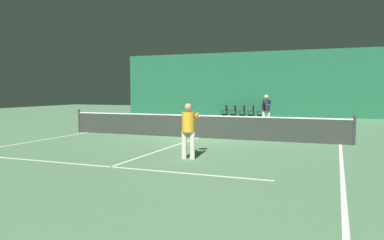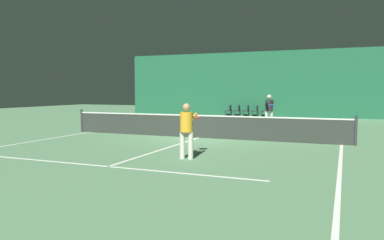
% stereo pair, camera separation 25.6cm
% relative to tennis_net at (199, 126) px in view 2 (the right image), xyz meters
% --- Properties ---
extents(ground_plane, '(60.00, 60.00, 0.00)m').
position_rel_tennis_net_xyz_m(ground_plane, '(0.00, 0.00, -0.51)').
color(ground_plane, '#56845B').
extents(backdrop_curtain, '(23.00, 0.12, 4.94)m').
position_rel_tennis_net_xyz_m(backdrop_curtain, '(0.00, 14.19, 1.96)').
color(backdrop_curtain, '#1E5B3D').
rests_on(backdrop_curtain, ground).
extents(court_line_baseline_far, '(11.00, 0.10, 0.00)m').
position_rel_tennis_net_xyz_m(court_line_baseline_far, '(0.00, 11.90, -0.51)').
color(court_line_baseline_far, white).
rests_on(court_line_baseline_far, ground).
extents(court_line_service_far, '(8.25, 0.10, 0.00)m').
position_rel_tennis_net_xyz_m(court_line_service_far, '(0.00, 6.40, -0.51)').
color(court_line_service_far, white).
rests_on(court_line_service_far, ground).
extents(court_line_service_near, '(8.25, 0.10, 0.00)m').
position_rel_tennis_net_xyz_m(court_line_service_near, '(0.00, -6.40, -0.51)').
color(court_line_service_near, white).
rests_on(court_line_service_near, ground).
extents(court_line_sideline_left, '(0.10, 23.80, 0.00)m').
position_rel_tennis_net_xyz_m(court_line_sideline_left, '(-5.50, 0.00, -0.51)').
color(court_line_sideline_left, white).
rests_on(court_line_sideline_left, ground).
extents(court_line_sideline_right, '(0.10, 23.80, 0.00)m').
position_rel_tennis_net_xyz_m(court_line_sideline_right, '(5.50, 0.00, -0.51)').
color(court_line_sideline_right, white).
rests_on(court_line_sideline_right, ground).
extents(court_line_centre, '(0.10, 12.80, 0.00)m').
position_rel_tennis_net_xyz_m(court_line_centre, '(0.00, 0.00, -0.51)').
color(court_line_centre, white).
rests_on(court_line_centre, ground).
extents(tennis_net, '(12.00, 0.10, 1.07)m').
position_rel_tennis_net_xyz_m(tennis_net, '(0.00, 0.00, 0.00)').
color(tennis_net, '#2D332D').
rests_on(tennis_net, ground).
extents(player_near, '(0.50, 1.34, 1.59)m').
position_rel_tennis_net_xyz_m(player_near, '(1.42, -4.59, 0.41)').
color(player_near, beige).
rests_on(player_near, ground).
extents(player_far, '(0.77, 1.43, 1.74)m').
position_rel_tennis_net_xyz_m(player_far, '(1.78, 5.92, 0.50)').
color(player_far, beige).
rests_on(player_far, ground).
extents(courtside_chair_0, '(0.44, 0.44, 0.84)m').
position_rel_tennis_net_xyz_m(courtside_chair_0, '(-2.80, 13.64, -0.03)').
color(courtside_chair_0, '#2D2D2D').
rests_on(courtside_chair_0, ground).
extents(courtside_chair_1, '(0.44, 0.44, 0.84)m').
position_rel_tennis_net_xyz_m(courtside_chair_1, '(-2.10, 13.64, -0.03)').
color(courtside_chair_1, '#2D2D2D').
rests_on(courtside_chair_1, ground).
extents(courtside_chair_2, '(0.44, 0.44, 0.84)m').
position_rel_tennis_net_xyz_m(courtside_chair_2, '(-1.39, 13.64, -0.03)').
color(courtside_chair_2, '#2D2D2D').
rests_on(courtside_chair_2, ground).
extents(courtside_chair_3, '(0.44, 0.44, 0.84)m').
position_rel_tennis_net_xyz_m(courtside_chair_3, '(-0.69, 13.64, -0.03)').
color(courtside_chair_3, '#2D2D2D').
rests_on(courtside_chair_3, ground).
extents(courtside_chair_4, '(0.44, 0.44, 0.84)m').
position_rel_tennis_net_xyz_m(courtside_chair_4, '(0.02, 13.64, -0.03)').
color(courtside_chair_4, '#2D2D2D').
rests_on(courtside_chair_4, ground).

